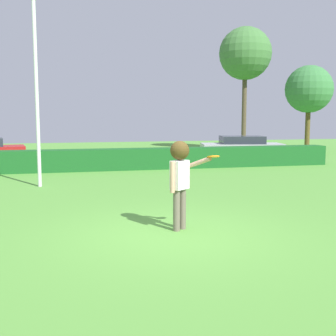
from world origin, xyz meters
The scene contains 8 objects.
ground_plane centered at (0.00, 0.00, 0.00)m, with size 60.00×60.00×0.00m, color #599C3C.
person centered at (0.22, 0.25, 1.19)m, with size 0.81×0.55×1.81m.
frisbee centered at (0.80, -0.07, 1.51)m, with size 0.24×0.24×0.08m.
lamppost centered at (-2.83, 6.56, 3.37)m, with size 0.24×0.24×6.10m.
hedge_row centered at (0.00, 10.39, 0.45)m, with size 19.89×0.90×0.90m, color #1A5921.
parked_car_silver centered at (7.08, 13.17, 0.69)m, with size 4.44×2.45×1.25m.
maple_tree centered at (13.36, 17.21, 3.97)m, with size 3.03×3.03×5.51m.
oak_tree centered at (9.74, 19.10, 6.33)m, with size 3.45×3.45×8.10m.
Camera 1 is at (-2.02, -8.03, 2.31)m, focal length 46.27 mm.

